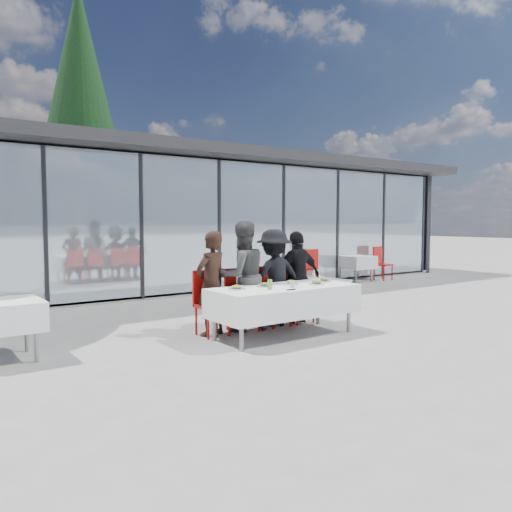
{
  "coord_description": "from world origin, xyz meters",
  "views": [
    {
      "loc": [
        -5.11,
        -6.11,
        1.72
      ],
      "look_at": [
        0.1,
        1.2,
        1.09
      ],
      "focal_mm": 35.0,
      "sensor_mm": 36.0,
      "label": 1
    }
  ],
  "objects_px": {
    "spare_table_right": "(356,262)",
    "diner_chair_d": "(295,290)",
    "diner_a": "(211,283)",
    "folded_eyeglasses": "(291,290)",
    "spare_table_left": "(4,316)",
    "plate_c": "(291,283)",
    "dining_table": "(284,301)",
    "lounger": "(320,276)",
    "diner_chair_c": "(272,293)",
    "conifer_tree": "(80,106)",
    "diner_chair_a": "(209,299)",
    "diner_b": "(242,276)",
    "diner_chair_b": "(240,296)",
    "plate_d": "(325,280)",
    "spare_chair_b": "(309,265)",
    "diner_d": "(298,277)",
    "diner_c": "(274,278)",
    "spare_chair_a": "(381,262)",
    "juice_bottle": "(270,285)",
    "plate_a": "(237,288)",
    "plate_b": "(265,285)"
  },
  "relations": [
    {
      "from": "spare_table_right",
      "to": "diner_chair_d",
      "type": "bearing_deg",
      "value": -146.53
    },
    {
      "from": "diner_a",
      "to": "folded_eyeglasses",
      "type": "relative_size",
      "value": 11.2
    },
    {
      "from": "spare_table_left",
      "to": "plate_c",
      "type": "bearing_deg",
      "value": -12.58
    },
    {
      "from": "diner_a",
      "to": "dining_table",
      "type": "bearing_deg",
      "value": 124.49
    },
    {
      "from": "diner_a",
      "to": "lounger",
      "type": "xyz_separation_m",
      "value": [
        5.22,
        3.24,
        -0.53
      ]
    },
    {
      "from": "diner_chair_c",
      "to": "spare_table_left",
      "type": "distance_m",
      "value": 3.96
    },
    {
      "from": "plate_c",
      "to": "conifer_tree",
      "type": "relative_size",
      "value": 0.02
    },
    {
      "from": "diner_chair_a",
      "to": "conifer_tree",
      "type": "relative_size",
      "value": 0.09
    },
    {
      "from": "dining_table",
      "to": "lounger",
      "type": "distance_m",
      "value": 5.89
    },
    {
      "from": "diner_chair_a",
      "to": "lounger",
      "type": "xyz_separation_m",
      "value": [
        5.22,
        3.18,
        -0.28
      ]
    },
    {
      "from": "diner_chair_d",
      "to": "spare_table_right",
      "type": "bearing_deg",
      "value": 33.47
    },
    {
      "from": "diner_b",
      "to": "lounger",
      "type": "distance_m",
      "value": 5.71
    },
    {
      "from": "spare_table_left",
      "to": "diner_chair_d",
      "type": "bearing_deg",
      "value": -2.99
    },
    {
      "from": "diner_chair_b",
      "to": "spare_table_left",
      "type": "height_order",
      "value": "diner_chair_b"
    },
    {
      "from": "folded_eyeglasses",
      "to": "lounger",
      "type": "height_order",
      "value": "folded_eyeglasses"
    },
    {
      "from": "plate_d",
      "to": "folded_eyeglasses",
      "type": "distance_m",
      "value": 1.15
    },
    {
      "from": "plate_d",
      "to": "spare_chair_b",
      "type": "height_order",
      "value": "spare_chair_b"
    },
    {
      "from": "folded_eyeglasses",
      "to": "lounger",
      "type": "xyz_separation_m",
      "value": [
        4.54,
        4.3,
        -0.5
      ]
    },
    {
      "from": "diner_chair_c",
      "to": "diner_d",
      "type": "height_order",
      "value": "diner_d"
    },
    {
      "from": "diner_chair_a",
      "to": "diner_chair_d",
      "type": "distance_m",
      "value": 1.69
    },
    {
      "from": "diner_c",
      "to": "plate_c",
      "type": "height_order",
      "value": "diner_c"
    },
    {
      "from": "diner_chair_c",
      "to": "folded_eyeglasses",
      "type": "xyz_separation_m",
      "value": [
        -0.51,
        -1.12,
        0.22
      ]
    },
    {
      "from": "spare_chair_a",
      "to": "lounger",
      "type": "height_order",
      "value": "spare_chair_a"
    },
    {
      "from": "conifer_tree",
      "to": "diner_d",
      "type": "bearing_deg",
      "value": -90.74
    },
    {
      "from": "diner_chair_c",
      "to": "spare_table_left",
      "type": "bearing_deg",
      "value": 176.63
    },
    {
      "from": "juice_bottle",
      "to": "lounger",
      "type": "xyz_separation_m",
      "value": [
        4.77,
        4.11,
        -0.57
      ]
    },
    {
      "from": "plate_a",
      "to": "folded_eyeglasses",
      "type": "distance_m",
      "value": 0.77
    },
    {
      "from": "folded_eyeglasses",
      "to": "conifer_tree",
      "type": "bearing_deg",
      "value": 85.11
    },
    {
      "from": "diner_chair_c",
      "to": "dining_table",
      "type": "bearing_deg",
      "value": -114.32
    },
    {
      "from": "conifer_tree",
      "to": "diner_chair_b",
      "type": "bearing_deg",
      "value": -95.85
    },
    {
      "from": "diner_a",
      "to": "diner_c",
      "type": "relative_size",
      "value": 0.99
    },
    {
      "from": "diner_a",
      "to": "diner_chair_b",
      "type": "relative_size",
      "value": 1.61
    },
    {
      "from": "diner_b",
      "to": "plate_a",
      "type": "relative_size",
      "value": 6.97
    },
    {
      "from": "spare_chair_a",
      "to": "diner_a",
      "type": "bearing_deg",
      "value": -156.74
    },
    {
      "from": "lounger",
      "to": "diner_chair_d",
      "type": "bearing_deg",
      "value": -137.98
    },
    {
      "from": "diner_chair_d",
      "to": "spare_chair_b",
      "type": "xyz_separation_m",
      "value": [
        3.4,
        3.49,
        0.0
      ]
    },
    {
      "from": "folded_eyeglasses",
      "to": "spare_chair_a",
      "type": "relative_size",
      "value": 0.14
    },
    {
      "from": "plate_a",
      "to": "spare_table_right",
      "type": "relative_size",
      "value": 0.29
    },
    {
      "from": "diner_a",
      "to": "spare_table_left",
      "type": "distance_m",
      "value": 2.79
    },
    {
      "from": "plate_d",
      "to": "spare_table_left",
      "type": "relative_size",
      "value": 0.29
    },
    {
      "from": "plate_c",
      "to": "folded_eyeglasses",
      "type": "xyz_separation_m",
      "value": [
        -0.41,
        -0.49,
        -0.02
      ]
    },
    {
      "from": "diner_c",
      "to": "diner_chair_d",
      "type": "xyz_separation_m",
      "value": [
        0.5,
        0.06,
        -0.25
      ]
    },
    {
      "from": "dining_table",
      "to": "spare_table_left",
      "type": "height_order",
      "value": "dining_table"
    },
    {
      "from": "juice_bottle",
      "to": "folded_eyeglasses",
      "type": "height_order",
      "value": "juice_bottle"
    },
    {
      "from": "diner_chair_d",
      "to": "plate_b",
      "type": "relative_size",
      "value": 3.96
    },
    {
      "from": "spare_table_left",
      "to": "spare_table_right",
      "type": "bearing_deg",
      "value": 18.04
    },
    {
      "from": "diner_b",
      "to": "diner_chair_b",
      "type": "xyz_separation_m",
      "value": [
        0.0,
        0.06,
        -0.32
      ]
    },
    {
      "from": "plate_d",
      "to": "spare_chair_b",
      "type": "xyz_separation_m",
      "value": [
        3.34,
        4.16,
        -0.24
      ]
    },
    {
      "from": "diner_d",
      "to": "plate_a",
      "type": "distance_m",
      "value": 1.71
    },
    {
      "from": "diner_chair_d",
      "to": "diner_b",
      "type": "bearing_deg",
      "value": -176.93
    }
  ]
}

